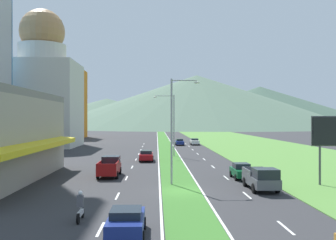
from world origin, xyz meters
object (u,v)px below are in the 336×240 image
at_px(motorcycle_rider, 80,208).
at_px(car_3, 126,222).
at_px(pickup_truck_1, 261,179).
at_px(pickup_truck_0, 110,167).
at_px(car_2, 180,142).
at_px(street_lamp_mid, 172,121).
at_px(street_lamp_near, 174,124).
at_px(car_1, 146,156).
at_px(car_5, 195,142).
at_px(car_0, 242,171).

bearing_deg(motorcycle_rider, car_3, -136.36).
bearing_deg(car_3, pickup_truck_1, -39.58).
bearing_deg(car_3, pickup_truck_0, 9.06).
relative_size(pickup_truck_0, motorcycle_rider, 2.70).
bearing_deg(car_2, street_lamp_mid, -6.08).
xyz_separation_m(street_lamp_near, car_2, (3.71, 54.34, -4.78)).
height_order(car_1, car_5, car_1).
bearing_deg(car_1, car_5, -16.48).
distance_m(street_lamp_near, street_lamp_mid, 27.20).
bearing_deg(pickup_truck_0, car_1, -13.39).
bearing_deg(street_lamp_mid, pickup_truck_0, -109.01).
height_order(pickup_truck_1, motorcycle_rider, pickup_truck_1).
relative_size(street_lamp_mid, car_2, 2.09).
distance_m(street_lamp_mid, pickup_truck_1, 31.12).
height_order(street_lamp_mid, motorcycle_rider, street_lamp_mid).
distance_m(car_0, car_2, 50.90).
bearing_deg(pickup_truck_1, car_5, 179.91).
height_order(car_5, pickup_truck_1, pickup_truck_1).
bearing_deg(car_5, car_3, -8.42).
bearing_deg(motorcycle_rider, street_lamp_near, -26.30).
bearing_deg(car_3, street_lamp_mid, -5.38).
xyz_separation_m(car_2, pickup_truck_1, (3.51, -57.24, 0.23)).
distance_m(street_lamp_near, car_1, 21.12).
height_order(car_5, motorcycle_rider, motorcycle_rider).
bearing_deg(car_0, car_3, -28.06).
relative_size(car_2, car_5, 1.00).
height_order(car_0, pickup_truck_0, pickup_truck_0).
height_order(street_lamp_mid, car_2, street_lamp_mid).
xyz_separation_m(street_lamp_near, pickup_truck_0, (-6.58, 5.71, -4.55)).
distance_m(car_5, motorcycle_rider, 69.28).
height_order(car_5, pickup_truck_0, pickup_truck_0).
bearing_deg(street_lamp_near, street_lamp_mid, 88.28).
height_order(car_3, motorcycle_rider, motorcycle_rider).
relative_size(car_0, car_3, 0.99).
xyz_separation_m(car_3, pickup_truck_1, (10.42, 12.61, 0.22)).
xyz_separation_m(street_lamp_mid, car_0, (6.14, -23.64, -4.94)).
relative_size(street_lamp_near, street_lamp_mid, 0.98).
distance_m(car_0, car_3, 21.59).
relative_size(car_2, pickup_truck_1, 0.88).
distance_m(car_3, car_5, 71.82).
bearing_deg(car_1, car_2, -11.33).
bearing_deg(car_1, street_lamp_mid, -29.78).
relative_size(street_lamp_near, pickup_truck_1, 1.80).
height_order(pickup_truck_0, pickup_truck_1, same).
height_order(street_lamp_mid, pickup_truck_1, street_lamp_mid).
xyz_separation_m(street_lamp_mid, car_3, (-4.02, -42.69, -4.96)).
distance_m(car_2, pickup_truck_0, 49.71).
distance_m(street_lamp_near, motorcycle_rider, 14.66).
xyz_separation_m(street_lamp_mid, pickup_truck_0, (-7.40, -21.48, -4.74)).
bearing_deg(pickup_truck_0, car_2, -11.95).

